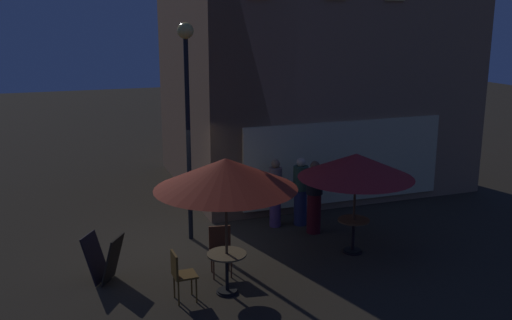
% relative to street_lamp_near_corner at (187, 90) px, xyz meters
% --- Properties ---
extents(ground_plane, '(60.00, 60.00, 0.00)m').
position_rel_street_lamp_near_corner_xyz_m(ground_plane, '(-0.45, -0.56, -3.36)').
color(ground_plane, '#322B1F').
extents(cafe_building, '(7.90, 6.15, 7.95)m').
position_rel_street_lamp_near_corner_xyz_m(cafe_building, '(3.42, 2.71, 0.61)').
color(cafe_building, '#9E7350').
rests_on(cafe_building, ground).
extents(street_lamp_near_corner, '(0.35, 0.35, 4.75)m').
position_rel_street_lamp_near_corner_xyz_m(street_lamp_near_corner, '(0.00, 0.00, 0.00)').
color(street_lamp_near_corner, black).
rests_on(street_lamp_near_corner, ground).
extents(menu_sandwich_board, '(0.84, 0.81, 0.91)m').
position_rel_street_lamp_near_corner_xyz_m(menu_sandwich_board, '(-2.05, -1.62, -2.89)').
color(menu_sandwich_board, black).
rests_on(menu_sandwich_board, ground).
extents(cafe_table_0, '(0.67, 0.67, 0.73)m').
position_rel_street_lamp_near_corner_xyz_m(cafe_table_0, '(3.03, -1.94, -2.85)').
color(cafe_table_0, black).
rests_on(cafe_table_0, ground).
extents(cafe_table_1, '(0.71, 0.71, 0.76)m').
position_rel_street_lamp_near_corner_xyz_m(cafe_table_1, '(-0.02, -2.84, -2.81)').
color(cafe_table_1, black).
rests_on(cafe_table_1, ground).
extents(patio_umbrella_0, '(2.39, 2.39, 2.15)m').
position_rel_street_lamp_near_corner_xyz_m(patio_umbrella_0, '(3.03, -1.94, -1.47)').
color(patio_umbrella_0, black).
rests_on(patio_umbrella_0, ground).
extents(patio_umbrella_1, '(2.50, 2.50, 2.51)m').
position_rel_street_lamp_near_corner_xyz_m(patio_umbrella_1, '(-0.02, -2.84, -1.13)').
color(patio_umbrella_1, black).
rests_on(patio_umbrella_1, ground).
extents(cafe_chair_0, '(0.48, 0.48, 0.93)m').
position_rel_street_lamp_near_corner_xyz_m(cafe_chair_0, '(0.11, -1.99, -2.80)').
color(cafe_chair_0, brown).
rests_on(cafe_chair_0, ground).
extents(cafe_chair_1, '(0.41, 0.41, 0.92)m').
position_rel_street_lamp_near_corner_xyz_m(cafe_chair_1, '(-0.88, -2.86, -2.80)').
color(cafe_chair_1, brown).
rests_on(cafe_chair_1, ground).
extents(patron_standing_0, '(0.36, 0.36, 1.65)m').
position_rel_street_lamp_near_corner_xyz_m(patron_standing_0, '(2.69, 0.00, -2.53)').
color(patron_standing_0, navy).
rests_on(patron_standing_0, ground).
extents(patron_standing_1, '(0.38, 0.38, 1.70)m').
position_rel_street_lamp_near_corner_xyz_m(patron_standing_1, '(2.76, -0.60, -2.51)').
color(patron_standing_1, '#501116').
rests_on(patron_standing_1, ground).
extents(patron_standing_2, '(0.31, 0.31, 1.64)m').
position_rel_street_lamp_near_corner_xyz_m(patron_standing_2, '(2.08, 0.10, -2.53)').
color(patron_standing_2, '#5D3C66').
rests_on(patron_standing_2, ground).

